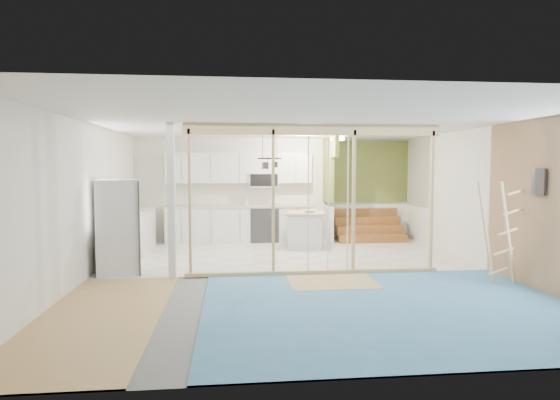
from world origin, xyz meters
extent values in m
cube|color=slate|center=(0.00, 0.00, 0.00)|extent=(7.00, 8.00, 0.01)
cube|color=silver|center=(0.00, 0.00, 2.60)|extent=(7.00, 8.00, 0.01)
cube|color=silver|center=(0.00, 4.00, 1.30)|extent=(7.00, 0.01, 2.60)
cube|color=silver|center=(0.00, -4.00, 1.30)|extent=(7.00, 0.01, 2.60)
cube|color=silver|center=(-3.50, 0.00, 1.30)|extent=(0.01, 8.00, 2.60)
cube|color=silver|center=(3.50, 0.00, 1.30)|extent=(0.01, 8.00, 2.60)
cube|color=silver|center=(0.00, 2.00, 0.01)|extent=(7.00, 4.00, 0.02)
cube|color=#4B8BB8|center=(1.00, -2.00, 0.01)|extent=(5.00, 4.00, 0.02)
cube|color=tan|center=(-2.75, -2.00, 0.01)|extent=(1.50, 4.00, 0.02)
cube|color=tan|center=(0.50, -0.60, 0.02)|extent=(1.40, 1.00, 0.01)
cube|color=tan|center=(0.30, 0.00, 2.50)|extent=(4.40, 0.09, 0.18)
cube|color=tan|center=(0.30, 0.00, 0.05)|extent=(4.40, 0.09, 0.06)
cube|color=silver|center=(-2.10, 0.00, 1.30)|extent=(0.12, 0.14, 2.60)
cube|color=tan|center=(-1.80, 0.00, 1.30)|extent=(0.04, 0.09, 2.40)
cube|color=tan|center=(-0.40, 0.00, 1.30)|extent=(0.05, 0.09, 2.40)
cube|color=tan|center=(1.00, 0.00, 1.30)|extent=(0.04, 0.09, 2.40)
cube|color=tan|center=(2.40, 0.00, 1.30)|extent=(0.04, 0.09, 2.40)
cylinder|color=silver|center=(0.20, -0.03, 1.22)|extent=(0.02, 0.02, 2.35)
cylinder|color=silver|center=(0.90, 0.02, 1.22)|extent=(0.02, 0.02, 2.35)
cylinder|color=silver|center=(0.55, 0.00, 1.22)|extent=(0.02, 0.02, 2.35)
cube|color=silver|center=(-0.90, 3.70, 0.44)|extent=(3.60, 0.60, 0.88)
cube|color=beige|center=(-0.90, 3.70, 0.91)|extent=(3.66, 0.64, 0.05)
cube|color=silver|center=(-3.20, 2.60, 0.44)|extent=(0.60, 1.60, 0.88)
cube|color=beige|center=(-3.20, 2.60, 0.91)|extent=(0.64, 1.64, 0.05)
cube|color=silver|center=(-0.90, 3.82, 1.85)|extent=(3.60, 0.34, 0.75)
cube|color=silver|center=(-0.30, 3.78, 1.55)|extent=(0.72, 0.38, 0.36)
cube|color=black|center=(-0.30, 3.59, 1.55)|extent=(0.68, 0.02, 0.30)
cube|color=olive|center=(1.30, 3.55, 1.80)|extent=(0.10, 0.90, 1.60)
cube|color=white|center=(1.30, 3.55, 0.45)|extent=(0.10, 0.90, 0.90)
cube|color=olive|center=(1.30, 2.85, 2.35)|extent=(0.10, 0.50, 0.50)
cube|color=olive|center=(2.40, 3.97, 1.75)|extent=(2.20, 0.04, 1.60)
cube|color=white|center=(2.40, 3.97, 0.45)|extent=(2.20, 0.04, 0.90)
cube|color=brown|center=(2.35, 3.20, 0.10)|extent=(1.70, 0.26, 0.20)
cube|color=brown|center=(2.35, 3.46, 0.30)|extent=(1.70, 0.26, 0.20)
cube|color=brown|center=(2.35, 3.72, 0.50)|extent=(1.70, 0.26, 0.20)
cube|color=brown|center=(2.35, 3.98, 0.70)|extent=(1.70, 0.26, 0.20)
torus|color=black|center=(-0.30, 1.90, 2.05)|extent=(0.52, 0.52, 0.02)
cylinder|color=black|center=(-0.45, 1.90, 2.30)|extent=(0.01, 0.01, 0.50)
cylinder|color=black|center=(-0.15, 1.90, 2.30)|extent=(0.01, 0.01, 0.50)
cylinder|color=#353539|center=(-0.40, 1.80, 1.90)|extent=(0.14, 0.14, 0.14)
cylinder|color=#353539|center=(-0.18, 2.00, 1.92)|extent=(0.12, 0.12, 0.12)
cube|color=#353539|center=(3.43, -1.40, 1.65)|extent=(0.04, 0.30, 0.40)
cylinder|color=#FFEABF|center=(1.40, 3.00, 2.54)|extent=(0.32, 0.32, 0.08)
cube|color=silver|center=(-3.07, 0.45, 0.83)|extent=(0.83, 0.81, 1.65)
cube|color=#353539|center=(-2.72, 0.45, 0.83)|extent=(0.14, 0.65, 1.62)
cube|color=silver|center=(0.60, 2.70, 0.39)|extent=(0.92, 0.92, 0.77)
cube|color=beige|center=(0.60, 2.70, 0.81)|extent=(1.03, 1.03, 0.04)
imported|color=white|center=(0.68, 2.63, 0.87)|extent=(0.33, 0.33, 0.07)
imported|color=silver|center=(-2.18, 3.60, 1.08)|extent=(0.14, 0.14, 0.30)
imported|color=silver|center=(-0.73, 3.60, 1.02)|extent=(0.09, 0.09, 0.17)
cube|color=#D7B783|center=(2.86, -1.00, 0.83)|extent=(0.39, 0.13, 1.63)
cube|color=#D7B783|center=(3.22, -1.00, 0.83)|extent=(0.39, 0.13, 1.63)
cube|color=#D7B783|center=(3.09, -1.00, 0.22)|extent=(0.39, 0.13, 0.11)
cube|color=#D7B783|center=(3.15, -1.00, 0.54)|extent=(0.39, 0.13, 0.11)
cube|color=#D7B783|center=(3.22, -1.00, 0.85)|extent=(0.39, 0.13, 0.11)
cube|color=#D7B783|center=(3.28, -1.00, 1.17)|extent=(0.39, 0.13, 0.11)
cube|color=#D7B783|center=(3.35, -1.00, 1.48)|extent=(0.39, 0.13, 0.11)
camera|label=1|loc=(-1.12, -7.89, 1.86)|focal=30.00mm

